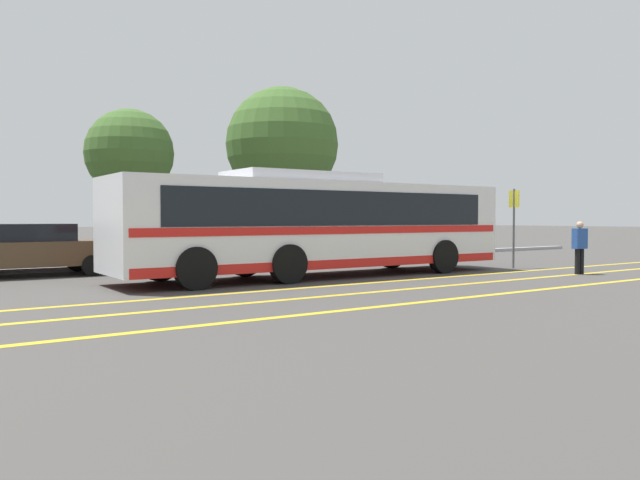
# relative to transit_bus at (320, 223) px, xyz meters

# --- Properties ---
(ground_plane) EXTENTS (220.00, 220.00, 0.00)m
(ground_plane) POSITION_rel_transit_bus_xyz_m (0.20, 0.04, -1.51)
(ground_plane) COLOR #423F3D
(lane_strip_0) EXTENTS (31.81, 0.20, 0.01)m
(lane_strip_0) POSITION_rel_transit_bus_xyz_m (0.01, -2.20, -1.51)
(lane_strip_0) COLOR gold
(lane_strip_0) RESTS_ON ground_plane
(lane_strip_1) EXTENTS (31.81, 0.20, 0.01)m
(lane_strip_1) POSITION_rel_transit_bus_xyz_m (0.01, -3.78, -1.51)
(lane_strip_1) COLOR gold
(lane_strip_1) RESTS_ON ground_plane
(lane_strip_2) EXTENTS (31.81, 0.20, 0.01)m
(lane_strip_2) POSITION_rel_transit_bus_xyz_m (0.01, -5.61, -1.51)
(lane_strip_2) COLOR gold
(lane_strip_2) RESTS_ON ground_plane
(curb_strip) EXTENTS (39.81, 0.36, 0.15)m
(curb_strip) POSITION_rel_transit_bus_xyz_m (0.01, 5.85, -1.44)
(curb_strip) COLOR #99999E
(curb_strip) RESTS_ON ground_plane
(transit_bus) EXTENTS (12.16, 2.82, 2.91)m
(transit_bus) POSITION_rel_transit_bus_xyz_m (0.00, 0.00, 0.00)
(transit_bus) COLOR silver
(transit_bus) RESTS_ON ground_plane
(parked_car_1) EXTENTS (4.91, 2.09, 1.49)m
(parked_car_1) POSITION_rel_transit_bus_xyz_m (-6.73, 4.78, -0.75)
(parked_car_1) COLOR #4C3823
(parked_car_1) RESTS_ON ground_plane
(pedestrian_0) EXTENTS (0.45, 0.29, 1.56)m
(pedestrian_0) POSITION_rel_transit_bus_xyz_m (6.67, -3.80, -0.64)
(pedestrian_0) COLOR black
(pedestrian_0) RESTS_ON ground_plane
(bus_stop_sign) EXTENTS (0.07, 0.40, 2.62)m
(bus_stop_sign) POSITION_rel_transit_bus_xyz_m (6.93, -1.25, 0.13)
(bus_stop_sign) COLOR #59595E
(bus_stop_sign) RESTS_ON ground_plane
(tree_0) EXTENTS (3.10, 3.10, 5.51)m
(tree_0) POSITION_rel_transit_bus_xyz_m (-2.93, 7.60, 2.43)
(tree_0) COLOR #513823
(tree_0) RESTS_ON ground_plane
(tree_2) EXTENTS (4.66, 4.66, 7.06)m
(tree_2) POSITION_rel_transit_bus_xyz_m (3.47, 7.71, 3.21)
(tree_2) COLOR #513823
(tree_2) RESTS_ON ground_plane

